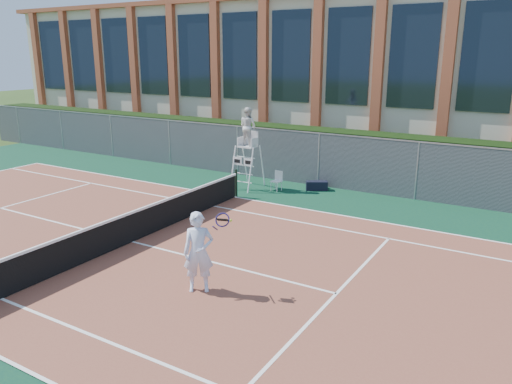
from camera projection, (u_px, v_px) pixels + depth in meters
The scene contains 12 objects.
ground at pixel (132, 243), 14.65m from camera, with size 120.00×120.00×0.00m, color #233814.
apron at pixel (155, 232), 15.47m from camera, with size 36.00×20.00×0.01m, color #0B3327.
tennis_court at pixel (132, 242), 14.64m from camera, with size 23.77×10.97×0.02m, color brown.
tennis_net at pixel (131, 225), 14.50m from camera, with size 0.10×11.30×1.10m.
fence at pixel (276, 155), 21.63m from camera, with size 40.00×0.06×2.20m, color #595E60, non-canonical shape.
hedge at pixel (289, 151), 22.62m from camera, with size 40.00×1.40×2.20m, color black.
building at pixel (354, 75), 28.37m from camera, with size 45.00×10.60×8.22m.
umpire_chair at pixel (248, 129), 19.98m from camera, with size 0.93×1.43×3.34m.
plastic_chair at pixel (277, 179), 20.07m from camera, with size 0.42×0.42×0.80m.
sports_bag_near at pixel (317, 186), 20.19m from camera, with size 0.86×0.34×0.37m, color black.
sports_bag_far at pixel (320, 184), 20.65m from camera, with size 0.58×0.25×0.23m, color black.
tennis_player at pixel (199, 252), 11.40m from camera, with size 1.11×0.85×1.90m.
Camera 1 is at (10.16, -9.90, 5.38)m, focal length 35.00 mm.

